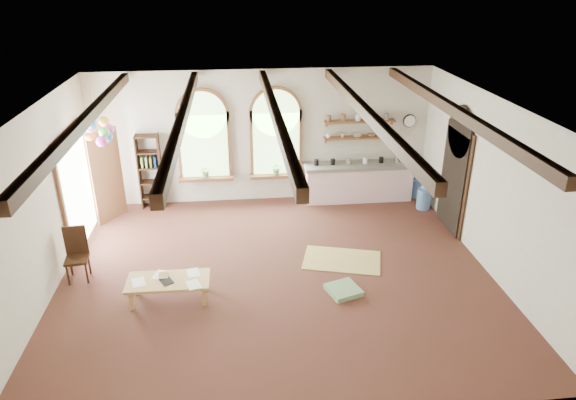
{
  "coord_description": "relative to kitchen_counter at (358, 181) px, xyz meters",
  "views": [
    {
      "loc": [
        -0.68,
        -8.25,
        5.28
      ],
      "look_at": [
        0.28,
        0.6,
        1.24
      ],
      "focal_mm": 32.0,
      "sensor_mm": 36.0,
      "label": 1
    }
  ],
  "objects": [
    {
      "name": "right_doorway",
      "position": [
        1.65,
        -1.7,
        0.62
      ],
      "size": [
        0.1,
        1.3,
        2.4
      ],
      "primitive_type": "cube",
      "color": "black",
      "rests_on": "floor"
    },
    {
      "name": "table_book",
      "position": [
        -4.4,
        -3.71,
        -0.06
      ],
      "size": [
        0.18,
        0.25,
        0.02
      ],
      "primitive_type": "imported",
      "rotation": [
        0.0,
        0.0,
        0.08
      ],
      "color": "olive",
      "rests_on": "coffee_table"
    },
    {
      "name": "floor_cushion",
      "position": [
        -1.17,
        -3.95,
        -0.43
      ],
      "size": [
        0.68,
        0.68,
        0.09
      ],
      "primitive_type": "cube",
      "rotation": [
        0.0,
        0.0,
        0.32
      ],
      "color": "#719668",
      "rests_on": "floor"
    },
    {
      "name": "wall_clock",
      "position": [
        1.25,
        0.25,
        1.42
      ],
      "size": [
        0.32,
        0.04,
        0.32
      ],
      "primitive_type": "cylinder",
      "rotation": [
        1.57,
        0.0,
        0.0
      ],
      "color": "black",
      "rests_on": "wall_back"
    },
    {
      "name": "balloon_cluster",
      "position": [
        -5.71,
        -1.18,
        1.85
      ],
      "size": [
        0.71,
        0.81,
        1.14
      ],
      "color": "white",
      "rests_on": "floor"
    },
    {
      "name": "potted_plant_right",
      "position": [
        -2.0,
        0.12,
        0.37
      ],
      "size": [
        0.27,
        0.23,
        0.3
      ],
      "primitive_type": "imported",
      "color": "#598C4C",
      "rests_on": "window_right"
    },
    {
      "name": "wall_shelf_upper",
      "position": [
        0.0,
        0.18,
        1.47
      ],
      "size": [
        1.7,
        0.24,
        0.04
      ],
      "primitive_type": "cube",
      "color": "brown",
      "rests_on": "wall_back"
    },
    {
      "name": "shelf_bowl_a",
      "position": [
        -0.05,
        0.18,
        1.12
      ],
      "size": [
        0.22,
        0.22,
        0.05
      ],
      "primitive_type": "imported",
      "color": "beige",
      "rests_on": "wall_shelf_lower"
    },
    {
      "name": "potted_plant_left",
      "position": [
        -3.7,
        0.12,
        0.37
      ],
      "size": [
        0.27,
        0.23,
        0.3
      ],
      "primitive_type": "imported",
      "color": "#598C4C",
      "rests_on": "window_left"
    },
    {
      "name": "water_jug_a",
      "position": [
        1.45,
        -0.7,
        -0.2
      ],
      "size": [
        0.33,
        0.33,
        0.64
      ],
      "color": "#537CB3",
      "rests_on": "floor"
    },
    {
      "name": "coffee_table",
      "position": [
        -4.23,
        -3.83,
        -0.12
      ],
      "size": [
        1.42,
        0.66,
        0.4
      ],
      "color": "tan",
      "rests_on": "floor"
    },
    {
      "name": "shelf_cup_b",
      "position": [
        -0.4,
        0.18,
        1.14
      ],
      "size": [
        0.1,
        0.1,
        0.09
      ],
      "primitive_type": "imported",
      "color": "beige",
      "rests_on": "wall_shelf_lower"
    },
    {
      "name": "shelf_cup_a",
      "position": [
        -0.75,
        0.18,
        1.14
      ],
      "size": [
        0.12,
        0.1,
        0.1
      ],
      "primitive_type": "imported",
      "color": "white",
      "rests_on": "wall_shelf_lower"
    },
    {
      "name": "floor",
      "position": [
        -2.3,
        -3.2,
        -0.48
      ],
      "size": [
        8.0,
        8.0,
        0.0
      ],
      "primitive_type": "plane",
      "color": "#532822",
      "rests_on": "ground"
    },
    {
      "name": "bookshelf",
      "position": [
        -5.0,
        0.12,
        0.42
      ],
      "size": [
        0.53,
        0.32,
        1.8
      ],
      "color": "#331D10",
      "rests_on": "floor"
    },
    {
      "name": "side_chair",
      "position": [
        -5.95,
        -2.98,
        -0.18
      ],
      "size": [
        0.44,
        0.44,
        1.02
      ],
      "color": "#331D10",
      "rests_on": "floor"
    },
    {
      "name": "left_doorway",
      "position": [
        -6.25,
        -1.4,
        0.67
      ],
      "size": [
        0.1,
        1.9,
        2.5
      ],
      "primitive_type": "cube",
      "color": "brown",
      "rests_on": "floor"
    },
    {
      "name": "shelf_bowl_b",
      "position": [
        0.3,
        0.18,
        1.12
      ],
      "size": [
        0.2,
        0.2,
        0.06
      ],
      "primitive_type": "imported",
      "color": "#8C664C",
      "rests_on": "wall_shelf_lower"
    },
    {
      "name": "wall_shelf_lower",
      "position": [
        0.0,
        0.18,
        1.07
      ],
      "size": [
        1.7,
        0.24,
        0.04
      ],
      "primitive_type": "cube",
      "color": "brown",
      "rests_on": "wall_back"
    },
    {
      "name": "ceiling_beams",
      "position": [
        -2.3,
        -3.2,
        2.62
      ],
      "size": [
        6.2,
        6.8,
        0.18
      ],
      "primitive_type": null,
      "color": "#331D10",
      "rests_on": "ceiling"
    },
    {
      "name": "window_right",
      "position": [
        -2.0,
        0.23,
        1.16
      ],
      "size": [
        1.3,
        0.28,
        2.2
      ],
      "color": "brown",
      "rests_on": "floor"
    },
    {
      "name": "floor_mat",
      "position": [
        -0.98,
        -2.87,
        -0.47
      ],
      "size": [
        1.69,
        1.3,
        0.02
      ],
      "primitive_type": "cube",
      "rotation": [
        0.0,
        0.0,
        -0.27
      ],
      "color": "tan",
      "rests_on": "floor"
    },
    {
      "name": "window_left",
      "position": [
        -3.7,
        0.23,
        1.16
      ],
      "size": [
        1.3,
        0.28,
        2.2
      ],
      "color": "brown",
      "rests_on": "floor"
    },
    {
      "name": "kitchen_counter",
      "position": [
        0.0,
        0.0,
        0.0
      ],
      "size": [
        2.68,
        0.62,
        0.94
      ],
      "color": "#F5D0D4",
      "rests_on": "floor"
    },
    {
      "name": "water_jug_b",
      "position": [
        1.52,
        -0.0,
        -0.22
      ],
      "size": [
        0.31,
        0.31,
        0.6
      ],
      "color": "#537CB3",
      "rests_on": "floor"
    },
    {
      "name": "tablet",
      "position": [
        -4.25,
        -3.87,
        -0.07
      ],
      "size": [
        0.28,
        0.31,
        0.01
      ],
      "primitive_type": "cube",
      "rotation": [
        0.0,
        0.0,
        0.49
      ],
      "color": "black",
      "rests_on": "coffee_table"
    },
    {
      "name": "shelf_vase",
      "position": [
        0.65,
        0.18,
        1.19
      ],
      "size": [
        0.18,
        0.18,
        0.19
      ],
      "primitive_type": "imported",
      "color": "slate",
      "rests_on": "wall_shelf_lower"
    }
  ]
}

